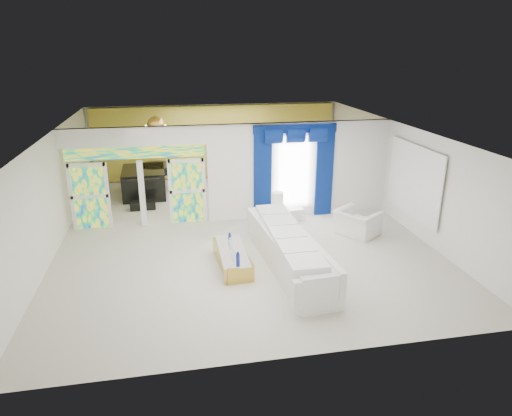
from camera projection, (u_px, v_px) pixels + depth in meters
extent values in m
plane|color=#B7AF9E|center=(239.00, 230.00, 13.54)|extent=(12.00, 12.00, 0.00)
cube|color=white|center=(301.00, 170.00, 14.34)|extent=(5.70, 0.18, 3.00)
cube|color=white|center=(134.00, 136.00, 13.06)|extent=(4.30, 0.18, 0.55)
cube|color=#994C3F|center=(90.00, 196.00, 13.38)|extent=(0.95, 0.04, 2.00)
cube|color=#994C3F|center=(187.00, 191.00, 13.88)|extent=(0.95, 0.04, 2.00)
cube|color=#994C3F|center=(136.00, 153.00, 13.21)|extent=(4.00, 0.05, 0.35)
cube|color=white|center=(294.00, 172.00, 14.22)|extent=(1.00, 0.02, 2.30)
cube|color=#031146|center=(263.00, 176.00, 14.04)|extent=(0.55, 0.10, 2.80)
cube|color=#031146|center=(324.00, 172.00, 14.39)|extent=(0.55, 0.10, 2.80)
cube|color=#031146|center=(295.00, 129.00, 13.74)|extent=(2.60, 0.12, 0.25)
cube|color=white|center=(414.00, 181.00, 12.96)|extent=(0.04, 2.70, 1.90)
cube|color=gold|center=(216.00, 142.00, 18.50)|extent=(9.70, 0.12, 2.90)
cube|color=white|center=(288.00, 251.00, 11.15)|extent=(1.29, 4.48, 0.84)
cube|color=gold|center=(232.00, 258.00, 11.26)|extent=(0.78, 1.95, 0.42)
cube|color=silver|center=(287.00, 215.00, 14.25)|extent=(1.12, 0.47, 0.36)
cylinder|color=white|center=(278.00, 201.00, 14.04)|extent=(0.36, 0.36, 0.58)
imported|color=white|center=(357.00, 223.00, 13.10)|extent=(1.46, 1.49, 0.74)
cube|color=black|center=(144.00, 182.00, 16.59)|extent=(1.54, 1.99, 0.98)
cube|color=black|center=(143.00, 205.00, 15.22)|extent=(0.84, 0.35, 0.28)
cube|color=tan|center=(84.00, 202.00, 14.81)|extent=(0.54, 0.49, 0.76)
sphere|color=gold|center=(156.00, 125.00, 15.40)|extent=(0.60, 0.60, 0.60)
cylinder|color=navy|center=(238.00, 258.00, 10.58)|extent=(0.09, 0.09, 0.19)
cylinder|color=white|center=(233.00, 253.00, 10.88)|extent=(0.10, 0.10, 0.15)
cylinder|color=navy|center=(230.00, 237.00, 11.73)|extent=(0.08, 0.08, 0.18)
cylinder|color=silver|center=(231.00, 242.00, 11.51)|extent=(0.11, 0.11, 0.11)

